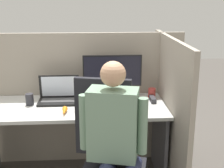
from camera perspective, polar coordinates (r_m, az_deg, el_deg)
cubicle_panel_back at (r=3.23m, az=-6.71°, el=-2.79°), size 2.19×0.04×1.36m
cubicle_panel_right at (r=2.91m, az=10.35°, el=-5.16°), size 0.04×1.31×1.36m
desk at (r=2.93m, az=-7.00°, el=-7.10°), size 1.69×0.68×0.74m
paper_box at (r=3.05m, az=0.06°, el=-1.96°), size 0.34×0.22×0.07m
monitor at (r=2.99m, az=0.06°, el=2.04°), size 0.56×0.21×0.36m
laptop at (r=2.99m, az=-9.68°, el=-2.31°), size 0.38×0.23×0.24m
mouse at (r=2.75m, az=-4.71°, el=-4.51°), size 0.07×0.06×0.03m
stapler at (r=2.98m, az=7.43°, el=-2.77°), size 0.05×0.15×0.04m
carrot_toy at (r=2.68m, az=-8.70°, el=-4.95°), size 0.05×0.16×0.05m
office_chair at (r=2.40m, az=-0.65°, el=-12.59°), size 0.56×0.61×1.12m
person at (r=2.16m, az=0.71°, el=-10.51°), size 0.47×0.51×1.30m
coffee_mug at (r=3.08m, az=7.29°, el=-1.67°), size 0.07×0.07×0.10m
pen_cup at (r=2.95m, az=-14.84°, el=-2.74°), size 0.07×0.07×0.11m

